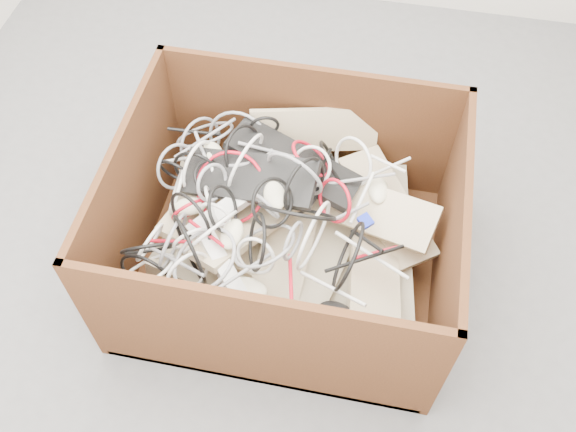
% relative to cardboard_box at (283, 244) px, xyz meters
% --- Properties ---
extents(ground, '(3.00, 3.00, 0.00)m').
position_rel_cardboard_box_xyz_m(ground, '(-0.17, 0.19, -0.15)').
color(ground, '#565759').
rests_on(ground, ground).
extents(cardboard_box, '(1.12, 0.93, 0.59)m').
position_rel_cardboard_box_xyz_m(cardboard_box, '(0.00, 0.00, 0.00)').
color(cardboard_box, '#371D0D').
rests_on(cardboard_box, ground).
extents(keyboard_pile, '(0.97, 0.89, 0.40)m').
position_rel_cardboard_box_xyz_m(keyboard_pile, '(0.04, 0.07, 0.13)').
color(keyboard_pile, '#C5B38B').
rests_on(keyboard_pile, cardboard_box).
extents(mice_scatter, '(0.73, 0.58, 0.23)m').
position_rel_cardboard_box_xyz_m(mice_scatter, '(-0.06, -0.07, 0.20)').
color(mice_scatter, beige).
rests_on(mice_scatter, keyboard_pile).
extents(power_strip_left, '(0.25, 0.25, 0.12)m').
position_rel_cardboard_box_xyz_m(power_strip_left, '(-0.18, -0.04, 0.22)').
color(power_strip_left, silver).
rests_on(power_strip_left, keyboard_pile).
extents(power_strip_right, '(0.22, 0.23, 0.09)m').
position_rel_cardboard_box_xyz_m(power_strip_right, '(-0.14, -0.24, 0.19)').
color(power_strip_right, silver).
rests_on(power_strip_right, keyboard_pile).
extents(vga_plug, '(0.06, 0.06, 0.03)m').
position_rel_cardboard_box_xyz_m(vga_plug, '(0.28, -0.00, 0.22)').
color(vga_plug, '#0B1CAF').
rests_on(vga_plug, keyboard_pile).
extents(cable_tangle, '(0.97, 0.84, 0.49)m').
position_rel_cardboard_box_xyz_m(cable_tangle, '(-0.15, -0.02, 0.24)').
color(cable_tangle, gray).
rests_on(cable_tangle, keyboard_pile).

